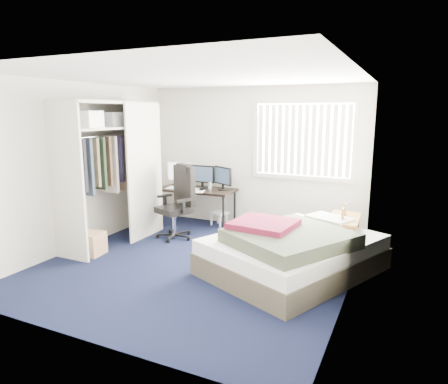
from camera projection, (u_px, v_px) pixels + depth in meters
ground at (198, 264)px, 5.51m from camera, size 4.20×4.20×0.00m
room_shell at (196, 155)px, 5.21m from camera, size 4.20×4.20×4.20m
window_assembly at (303, 140)px, 6.63m from camera, size 1.72×0.09×1.32m
closet at (110, 158)px, 6.17m from camera, size 0.64×1.84×2.22m
desk at (198, 186)px, 7.32m from camera, size 1.42×0.68×1.14m
office_chair at (178, 210)px, 6.62m from camera, size 0.75×0.75×1.22m
footstool at (219, 215)px, 7.35m from camera, size 0.39×0.35×0.26m
nightstand at (344, 222)px, 5.73m from camera, size 0.45×0.85×0.75m
bed at (292, 250)px, 5.17m from camera, size 2.34×2.61×0.70m
pine_box at (88, 243)px, 5.87m from camera, size 0.46×0.37×0.33m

